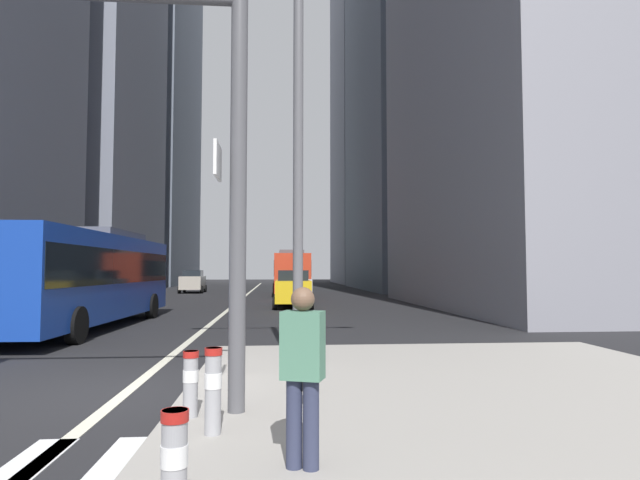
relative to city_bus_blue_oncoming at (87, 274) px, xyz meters
name	(u,v)px	position (x,y,z in m)	size (l,w,h in m)	color
ground_plane	(232,306)	(3.99, 10.47, -1.84)	(160.00, 160.00, 0.00)	black
median_island	(483,395)	(9.49, -10.53, -1.76)	(9.00, 10.00, 0.15)	gray
lane_centre_line	(244,297)	(3.99, 20.47, -1.83)	(0.20, 80.00, 0.01)	beige
office_tower_left_mid	(73,28)	(-12.01, 29.61, 21.84)	(12.93, 17.85, 47.35)	slate
office_tower_left_far	(141,112)	(-12.01, 53.51, 21.46)	(12.84, 22.20, 46.59)	slate
office_tower_right_mid	(418,68)	(20.99, 34.93, 21.31)	(12.46, 23.10, 46.30)	slate
office_tower_right_far	(376,115)	(20.99, 58.47, 23.21)	(11.91, 18.70, 50.10)	slate
city_bus_blue_oncoming	(87,274)	(0.00, 0.00, 0.00)	(2.95, 11.81, 3.40)	#14389E
city_bus_red_receding	(291,271)	(7.42, 23.00, 0.00)	(2.70, 11.62, 3.40)	red
city_bus_red_distant	(289,271)	(7.74, 43.93, 0.00)	(2.85, 10.77, 3.40)	#198456
car_oncoming_mid	(193,281)	(-0.85, 27.91, -0.85)	(2.14, 4.26, 1.94)	#B2A899
car_receding_near	(293,289)	(7.19, 9.34, -0.85)	(2.09, 4.55, 1.94)	gold
car_receding_far	(294,286)	(7.41, 13.46, -0.85)	(2.17, 4.10, 1.94)	silver
traffic_signal_gantry	(100,106)	(4.10, -11.46, 2.24)	(5.43, 0.65, 6.00)	#515156
street_lamp_post	(298,104)	(6.80, -7.98, 3.45)	(5.50, 0.32, 8.00)	#56565B
bollard_front	(174,463)	(5.68, -14.53, -1.22)	(0.20, 0.20, 0.83)	#99999E
bollard_left	(213,386)	(5.69, -12.36, -1.16)	(0.20, 0.20, 0.95)	#99999E
bollard_right	(191,380)	(5.33, -11.64, -1.24)	(0.20, 0.20, 0.81)	#99999E
bollard_back	(234,346)	(5.63, -8.85, -1.22)	(0.20, 0.20, 0.84)	#99999E
pedestrian_railing	(302,339)	(6.79, -9.80, -0.99)	(0.06, 3.36, 0.98)	black
pedestrian_waiting	(303,367)	(6.63, -13.45, -0.77)	(0.44, 0.35, 1.65)	#2D334C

